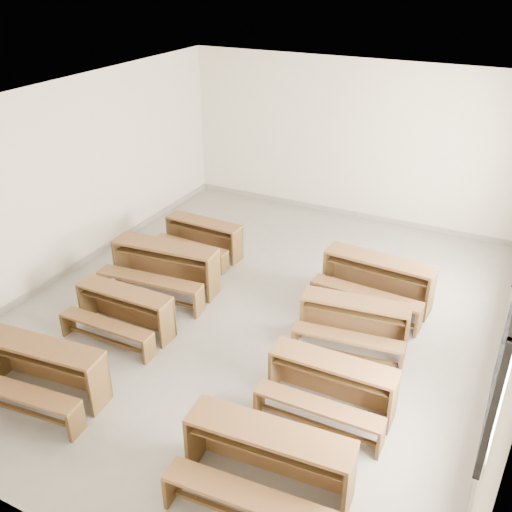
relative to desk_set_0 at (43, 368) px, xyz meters
The scene contains 9 objects.
room 3.67m from the desk_set_0, 60.16° to the left, with size 8.50×8.50×3.20m.
desk_set_0 is the anchor object (origin of this frame).
desk_set_1 1.54m from the desk_set_0, 89.20° to the left, with size 1.47×0.77×0.66m.
desk_set_2 2.80m from the desk_set_0, 92.90° to the left, with size 1.83×1.07×0.79m.
desk_set_3 4.14m from the desk_set_0, 93.20° to the left, with size 1.48×0.81×0.65m.
desk_set_4 3.09m from the desk_set_0, ahead, with size 1.77×1.00×0.77m.
desk_set_5 3.52m from the desk_set_0, 22.56° to the left, with size 1.53×0.80×0.68m.
desk_set_6 4.13m from the desk_set_0, 41.72° to the left, with size 1.58×0.95×0.67m.
desk_set_7 4.98m from the desk_set_0, 52.03° to the left, with size 1.76×1.00×0.77m.
Camera 1 is at (3.30, -6.57, 4.89)m, focal length 40.00 mm.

